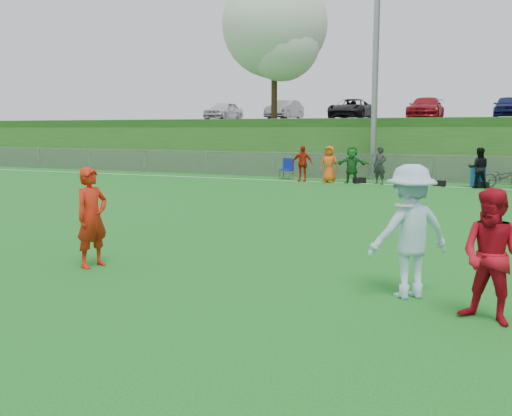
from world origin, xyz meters
The scene contains 17 objects.
ground centered at (0.00, 0.00, 0.00)m, with size 120.00×120.00×0.00m, color #15671B.
sideline_far centered at (0.00, 18.00, 0.01)m, with size 60.00×0.10×0.01m, color white.
fence centered at (0.00, 20.00, 0.65)m, with size 58.00×0.06×1.30m.
light_pole centered at (-3.00, 20.80, 6.71)m, with size 1.20×0.40×12.15m.
berm centered at (0.00, 31.00, 1.50)m, with size 120.00×18.00×3.00m, color #1F4B15.
parking_lot centered at (0.00, 33.00, 3.05)m, with size 120.00×12.00×0.10m, color black.
tree_white_flowering centered at (-9.84, 24.92, 8.32)m, with size 6.30×6.30×8.78m.
car_row centered at (-1.17, 32.00, 3.82)m, with size 32.04×5.18×1.44m.
spectator_row centered at (-2.64, 18.00, 0.85)m, with size 8.75×0.73×1.69m.
gear_bags centered at (0.83, 18.10, 0.13)m, with size 7.29×0.56×0.26m.
player_red_left centered at (-3.64, 0.51, 0.90)m, with size 0.66×0.43×1.80m, color red.
player_red_center centered at (3.02, 0.15, 0.87)m, with size 0.84×0.66×1.73m, color red.
player_blue centered at (1.86, 0.90, 0.98)m, with size 1.27×0.73×1.97m, color #ADD5F0.
frisbee centered at (1.80, 0.73, 1.39)m, with size 0.29×0.29×0.03m.
recycling_bin centered at (2.02, 18.37, 0.46)m, with size 0.61×0.61×0.91m, color #0D4A97.
camp_chair centered at (-6.84, 18.83, 0.30)m, with size 0.57×0.58×1.02m.
bicycle centered at (3.04, 18.70, 0.47)m, with size 0.62×1.78×0.93m, color #2F2F31.
Camera 1 is at (3.11, -7.51, 2.47)m, focal length 40.00 mm.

